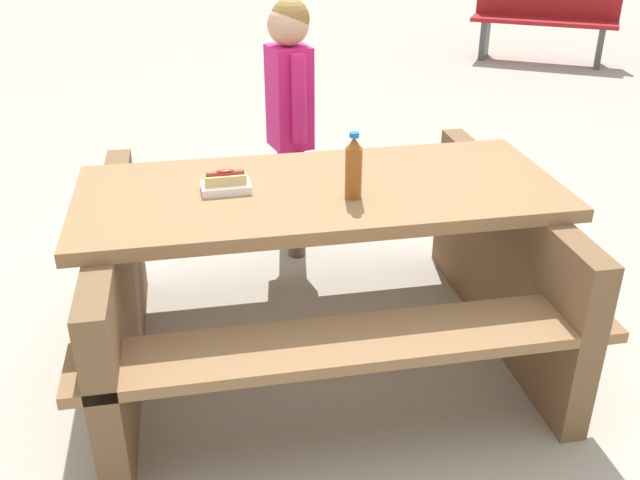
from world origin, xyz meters
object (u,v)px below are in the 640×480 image
(picnic_table, at_px, (320,258))
(park_bench_near, at_px, (545,18))
(hotdog_tray, at_px, (226,183))
(child_in_coat, at_px, (290,98))
(soda_bottle, at_px, (354,168))

(picnic_table, bearing_deg, park_bench_near, -122.70)
(hotdog_tray, distance_m, child_in_coat, 0.98)
(picnic_table, height_order, hotdog_tray, hotdog_tray)
(hotdog_tray, relative_size, child_in_coat, 0.15)
(soda_bottle, relative_size, hotdog_tray, 1.31)
(picnic_table, xyz_separation_m, hotdog_tray, (0.35, -0.01, 0.34))
(picnic_table, height_order, soda_bottle, soda_bottle)
(hotdog_tray, distance_m, park_bench_near, 6.09)
(soda_bottle, distance_m, park_bench_near, 5.95)
(soda_bottle, bearing_deg, child_in_coat, -84.01)
(picnic_table, xyz_separation_m, child_in_coat, (0.01, -0.93, 0.38))
(soda_bottle, xyz_separation_m, hotdog_tray, (0.45, -0.13, -0.08))
(child_in_coat, relative_size, park_bench_near, 0.86)
(picnic_table, distance_m, park_bench_near, 5.89)
(soda_bottle, relative_size, child_in_coat, 0.19)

